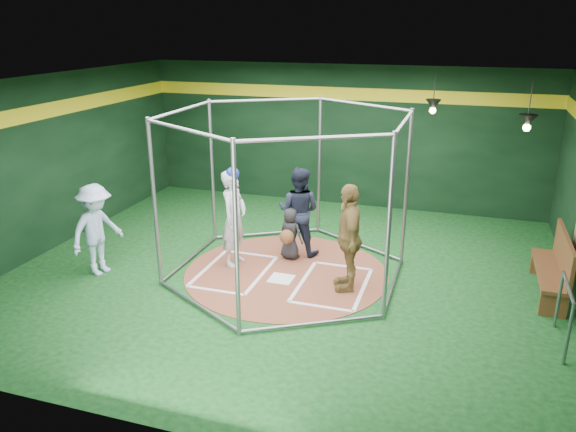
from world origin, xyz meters
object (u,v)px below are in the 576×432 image
(visitor_leopard, at_px, (349,237))
(umpire, at_px, (299,211))
(batter_figure, at_px, (234,217))
(dugout_bench, at_px, (556,265))

(visitor_leopard, height_order, umpire, visitor_leopard)
(batter_figure, relative_size, visitor_leopard, 1.01)
(batter_figure, distance_m, umpire, 1.35)
(umpire, relative_size, dugout_bench, 0.95)
(umpire, height_order, dugout_bench, umpire)
(batter_figure, bearing_deg, visitor_leopard, -9.20)
(batter_figure, distance_m, dugout_bench, 5.75)
(visitor_leopard, relative_size, dugout_bench, 1.02)
(umpire, bearing_deg, batter_figure, 43.21)
(visitor_leopard, distance_m, umpire, 1.79)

